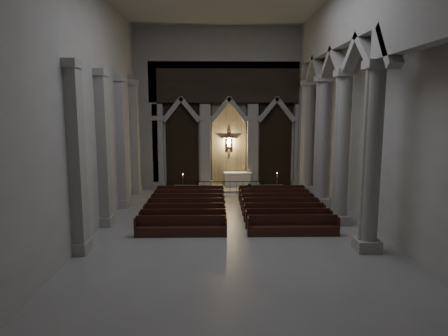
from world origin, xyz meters
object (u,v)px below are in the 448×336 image
Objects in this scene: altar at (238,179)px; pews at (234,210)px; candle_stand_left at (183,189)px; altar_rail at (230,185)px; worshipper at (249,192)px; candle_stand_right at (277,187)px.

pews is (-0.66, -7.91, -0.36)m from altar.
candle_stand_left reaches higher than altar.
altar is 7.94m from pews.
candle_stand_left is 6.58m from pews.
altar_rail is 4.08× the size of worshipper.
candle_stand_right is at bearing 7.24° from altar_rail.
pews is 8.37× the size of worshipper.
altar is 1.45× the size of candle_stand_right.
pews reaches higher than altar_rail.
altar_rail is at bearing 127.87° from worshipper.
candle_stand_left is 6.80m from candle_stand_right.
pews is at bearing -119.12° from candle_stand_right.
altar_rail is 3.36m from candle_stand_left.
candle_stand_left is 0.15× the size of pews.
pews is (-0.00, -5.73, -0.30)m from altar_rail.
pews is 3.71m from worshipper.
altar is 0.44× the size of altar_rail.
candle_stand_left is at bearing 164.18° from worshipper.
candle_stand_right reaches higher than altar_rail.
candle_stand_left reaches higher than altar_rail.
candle_stand_right is (2.77, -1.75, -0.29)m from altar.
worshipper is at bearing -83.08° from altar.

